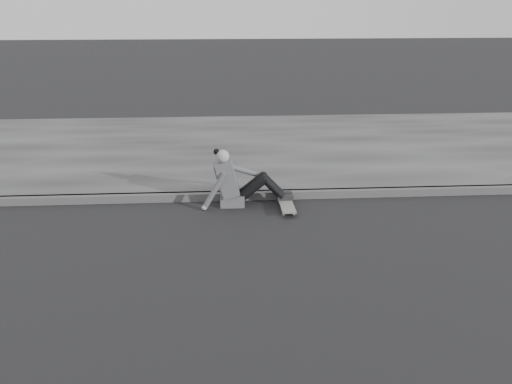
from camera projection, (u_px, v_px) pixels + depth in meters
ground at (405, 270)px, 6.58m from camera, size 80.00×80.00×0.00m
curb at (354, 193)px, 9.00m from camera, size 24.00×0.16×0.12m
sidewalk at (320, 146)px, 11.85m from camera, size 24.00×6.00×0.12m
skateboard at (286, 205)px, 8.46m from camera, size 0.20×0.78×0.09m
seated_woman at (236, 182)px, 8.55m from camera, size 1.38×0.46×0.88m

